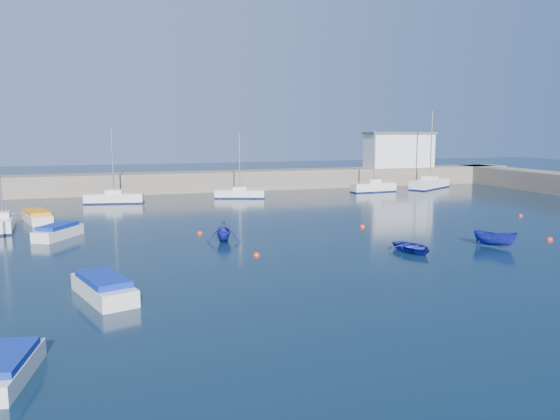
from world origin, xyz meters
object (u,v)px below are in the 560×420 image
object	(u,v)px
sailboat_6	(240,194)
dinghy_left	(224,231)
sailboat_8	(430,184)
sailboat_5	(114,198)
motorboat_0	(104,287)
motorboat_1	(58,232)
motorboat_3	(7,368)
motorboat_2	(37,216)
harbor_office	(399,151)
sailboat_7	(373,187)
dinghy_right	(495,239)
sailboat_3	(3,223)
dinghy_center	(413,247)

from	to	relation	value
sailboat_6	dinghy_left	distance (m)	25.96
sailboat_8	sailboat_6	bearing A→B (deg)	62.76
sailboat_5	motorboat_0	distance (m)	36.49
motorboat_1	motorboat_3	world-z (taller)	motorboat_1
dinghy_left	sailboat_8	bearing A→B (deg)	52.03
dinghy_left	motorboat_2	bearing A→B (deg)	150.74
harbor_office	sailboat_6	size ratio (longest dim) A/B	1.28
harbor_office	sailboat_5	world-z (taller)	sailboat_5
sailboat_7	motorboat_3	xyz separation A→B (m)	(-37.46, -46.18, -0.23)
sailboat_7	sailboat_8	distance (m)	9.80
sailboat_6	sailboat_8	world-z (taller)	sailboat_8
harbor_office	motorboat_3	xyz separation A→B (m)	(-45.87, -54.34, -4.67)
motorboat_2	dinghy_right	bearing A→B (deg)	-50.95
sailboat_6	sailboat_8	size ratio (longest dim) A/B	0.72
sailboat_3	motorboat_2	bearing A→B (deg)	55.50
sailboat_8	motorboat_0	world-z (taller)	sailboat_8
sailboat_7	sailboat_8	world-z (taller)	sailboat_8
sailboat_5	motorboat_1	bearing A→B (deg)	178.02
sailboat_6	motorboat_0	distance (m)	40.03
harbor_office	sailboat_6	xyz separation A→B (m)	(-26.96, -9.16, -4.56)
sailboat_3	motorboat_1	xyz separation A→B (m)	(4.55, -4.95, -0.10)
sailboat_7	motorboat_1	world-z (taller)	sailboat_7
sailboat_7	motorboat_0	xyz separation A→B (m)	(-34.41, -37.75, -0.14)
sailboat_3	motorboat_0	xyz separation A→B (m)	(7.80, -21.71, -0.09)
dinghy_left	sailboat_3	bearing A→B (deg)	163.27
sailboat_6	sailboat_7	bearing A→B (deg)	-67.76
sailboat_3	motorboat_3	bearing A→B (deg)	-85.42
motorboat_3	dinghy_left	distance (m)	23.35
sailboat_5	dinghy_center	size ratio (longest dim) A/B	2.61
harbor_office	sailboat_3	distance (m)	56.30
dinghy_center	sailboat_5	bearing A→B (deg)	110.19
sailboat_5	motorboat_2	world-z (taller)	sailboat_5
motorboat_3	motorboat_0	bearing A→B (deg)	80.30
dinghy_left	dinghy_right	distance (m)	19.45
motorboat_3	sailboat_6	bearing A→B (deg)	77.46
dinghy_center	dinghy_left	xyz separation A→B (m)	(-11.32, 7.66, 0.42)
harbor_office	motorboat_2	distance (m)	52.86
motorboat_3	dinghy_center	world-z (taller)	motorboat_3
sailboat_6	motorboat_3	distance (m)	48.98
sailboat_5	dinghy_right	world-z (taller)	sailboat_5
sailboat_3	dinghy_left	xyz separation A→B (m)	(16.34, -9.85, 0.14)
sailboat_5	sailboat_7	xyz separation A→B (m)	(33.18, 1.29, 0.05)
harbor_office	motorboat_0	distance (m)	62.96
motorboat_2	dinghy_left	size ratio (longest dim) A/B	1.88
harbor_office	dinghy_left	bearing A→B (deg)	-135.19
dinghy_center	sailboat_3	bearing A→B (deg)	137.87
motorboat_3	dinghy_center	bearing A→B (deg)	39.03
sailboat_5	motorboat_3	world-z (taller)	sailboat_5
dinghy_right	harbor_office	bearing A→B (deg)	34.62
harbor_office	sailboat_8	distance (m)	8.06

